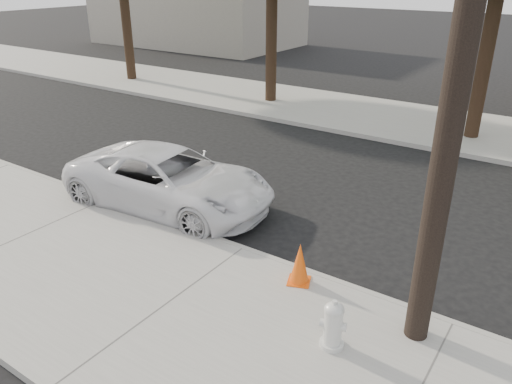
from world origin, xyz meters
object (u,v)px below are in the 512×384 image
utility_pole (469,13)px  traffic_cone (300,264)px  police_cruiser (169,179)px  fire_hydrant (333,326)px

utility_pole → traffic_cone: bearing=174.6°
police_cruiser → traffic_cone: bearing=-111.4°
police_cruiser → fire_hydrant: 5.81m
utility_pole → fire_hydrant: utility_pole is taller
fire_hydrant → traffic_cone: 1.65m
police_cruiser → fire_hydrant: bearing=-118.9°
utility_pole → police_cruiser: bearing=167.6°
police_cruiser → traffic_cone: 4.30m
utility_pole → traffic_cone: (-2.12, 0.20, -4.18)m
utility_pole → traffic_cone: utility_pole is taller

